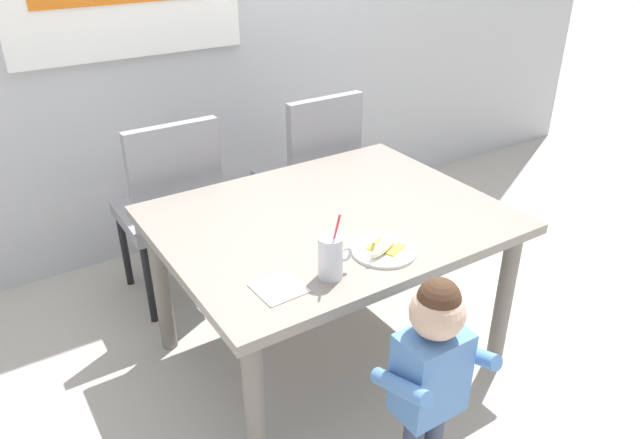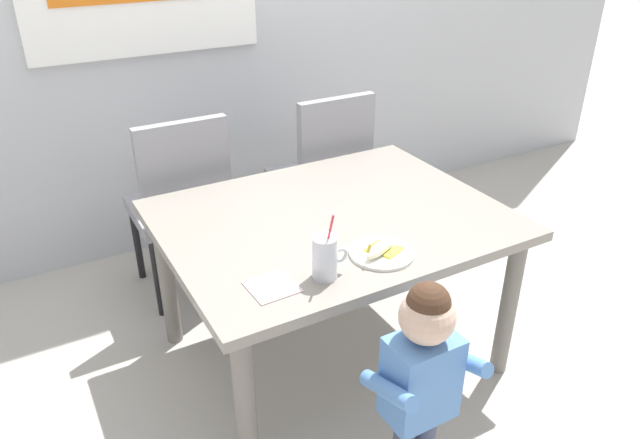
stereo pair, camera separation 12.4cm
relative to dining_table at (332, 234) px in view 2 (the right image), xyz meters
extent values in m
plane|color=#B7B2A8|center=(0.00, 0.00, -0.61)|extent=(24.00, 24.00, 0.00)
cube|color=gray|center=(0.00, 0.00, 0.07)|extent=(1.32, 1.04, 0.04)
cylinder|color=slate|center=(-0.58, -0.44, -0.28)|extent=(0.07, 0.07, 0.66)
cylinder|color=slate|center=(0.58, -0.44, -0.28)|extent=(0.07, 0.07, 0.66)
cylinder|color=slate|center=(-0.58, 0.44, -0.28)|extent=(0.07, 0.07, 0.66)
cylinder|color=slate|center=(0.58, 0.44, -0.28)|extent=(0.07, 0.07, 0.66)
cube|color=gray|center=(-0.39, 0.85, -0.16)|extent=(0.44, 0.44, 0.06)
cube|color=gray|center=(-0.39, 0.65, 0.11)|extent=(0.42, 0.05, 0.48)
cylinder|color=black|center=(-0.20, 1.04, -0.40)|extent=(0.04, 0.04, 0.42)
cylinder|color=black|center=(-0.58, 1.04, -0.40)|extent=(0.04, 0.04, 0.42)
cylinder|color=black|center=(-0.20, 0.66, -0.40)|extent=(0.04, 0.04, 0.42)
cylinder|color=black|center=(-0.58, 0.66, -0.40)|extent=(0.04, 0.04, 0.42)
cube|color=gray|center=(0.39, 0.82, -0.16)|extent=(0.44, 0.44, 0.06)
cube|color=gray|center=(0.39, 0.62, 0.11)|extent=(0.42, 0.05, 0.48)
cylinder|color=black|center=(0.58, 1.01, -0.40)|extent=(0.04, 0.04, 0.42)
cylinder|color=black|center=(0.20, 1.01, -0.40)|extent=(0.04, 0.04, 0.42)
cylinder|color=black|center=(0.58, 0.63, -0.40)|extent=(0.04, 0.04, 0.42)
cylinder|color=black|center=(0.20, 0.63, -0.40)|extent=(0.04, 0.04, 0.42)
cube|color=#598CD1|center=(-0.11, -0.73, -0.12)|extent=(0.22, 0.15, 0.30)
sphere|color=beige|center=(-0.11, -0.73, 0.11)|extent=(0.17, 0.17, 0.17)
sphere|color=#472D1E|center=(-0.11, -0.73, 0.16)|extent=(0.13, 0.13, 0.13)
cylinder|color=#598CD1|center=(-0.25, -0.75, -0.09)|extent=(0.05, 0.24, 0.13)
cylinder|color=#598CD1|center=(0.03, -0.75, -0.09)|extent=(0.05, 0.24, 0.13)
cylinder|color=silver|center=(-0.24, -0.37, 0.16)|extent=(0.08, 0.08, 0.15)
cylinder|color=#8C6647|center=(-0.24, -0.37, 0.13)|extent=(0.07, 0.07, 0.08)
torus|color=silver|center=(-0.19, -0.37, 0.15)|extent=(0.06, 0.01, 0.06)
cylinder|color=#E5333F|center=(-0.24, -0.37, 0.23)|extent=(0.01, 0.07, 0.21)
cylinder|color=white|center=(0.00, -0.34, 0.09)|extent=(0.23, 0.23, 0.01)
ellipsoid|color=#F4EAC6|center=(-0.01, -0.35, 0.12)|extent=(0.17, 0.11, 0.04)
cube|color=yellow|center=(0.03, -0.37, 0.10)|extent=(0.10, 0.06, 0.01)
cube|color=yellow|center=(-0.01, -0.30, 0.10)|extent=(0.10, 0.06, 0.01)
cylinder|color=yellow|center=(-0.08, -0.38, 0.15)|extent=(0.03, 0.02, 0.03)
cube|color=silver|center=(-0.42, -0.33, 0.09)|extent=(0.16, 0.16, 0.00)
camera|label=1|loc=(-1.17, -1.73, 1.18)|focal=33.47mm
camera|label=2|loc=(-1.07, -1.80, 1.18)|focal=33.47mm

